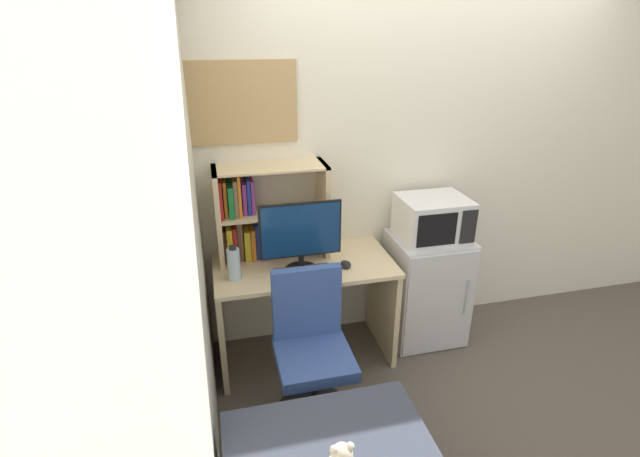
{
  "coord_description": "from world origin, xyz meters",
  "views": [
    {
      "loc": [
        -1.5,
        -2.95,
        2.18
      ],
      "look_at": [
        -0.87,
        -0.33,
        1.0
      ],
      "focal_mm": 26.22,
      "sensor_mm": 36.0,
      "label": 1
    }
  ],
  "objects_px": {
    "monitor": "(301,235)",
    "wall_corkboard": "(241,103)",
    "hutch_bookshelf": "(255,214)",
    "desk_chair": "(312,358)",
    "computer_mouse": "(346,264)",
    "microwave": "(433,218)",
    "mini_fridge": "(426,288)",
    "keyboard": "(303,272)",
    "water_bottle": "(234,263)"
  },
  "relations": [
    {
      "from": "desk_chair",
      "to": "wall_corkboard",
      "type": "height_order",
      "value": "wall_corkboard"
    },
    {
      "from": "monitor",
      "to": "water_bottle",
      "type": "relative_size",
      "value": 2.33
    },
    {
      "from": "computer_mouse",
      "to": "mini_fridge",
      "type": "height_order",
      "value": "mini_fridge"
    },
    {
      "from": "monitor",
      "to": "mini_fridge",
      "type": "bearing_deg",
      "value": 8.56
    },
    {
      "from": "computer_mouse",
      "to": "microwave",
      "type": "xyz_separation_m",
      "value": [
        0.67,
        0.16,
        0.19
      ]
    },
    {
      "from": "water_bottle",
      "to": "wall_corkboard",
      "type": "relative_size",
      "value": 0.32
    },
    {
      "from": "microwave",
      "to": "wall_corkboard",
      "type": "xyz_separation_m",
      "value": [
        -1.23,
        0.24,
        0.78
      ]
    },
    {
      "from": "water_bottle",
      "to": "mini_fridge",
      "type": "bearing_deg",
      "value": 5.86
    },
    {
      "from": "microwave",
      "to": "wall_corkboard",
      "type": "height_order",
      "value": "wall_corkboard"
    },
    {
      "from": "mini_fridge",
      "to": "microwave",
      "type": "distance_m",
      "value": 0.55
    },
    {
      "from": "hutch_bookshelf",
      "to": "computer_mouse",
      "type": "height_order",
      "value": "hutch_bookshelf"
    },
    {
      "from": "keyboard",
      "to": "water_bottle",
      "type": "distance_m",
      "value": 0.43
    },
    {
      "from": "computer_mouse",
      "to": "desk_chair",
      "type": "relative_size",
      "value": 0.1
    },
    {
      "from": "computer_mouse",
      "to": "desk_chair",
      "type": "distance_m",
      "value": 0.63
    },
    {
      "from": "desk_chair",
      "to": "wall_corkboard",
      "type": "xyz_separation_m",
      "value": [
        -0.25,
        0.81,
        1.33
      ]
    },
    {
      "from": "mini_fridge",
      "to": "microwave",
      "type": "bearing_deg",
      "value": 90.01
    },
    {
      "from": "computer_mouse",
      "to": "microwave",
      "type": "bearing_deg",
      "value": 13.59
    },
    {
      "from": "computer_mouse",
      "to": "desk_chair",
      "type": "xyz_separation_m",
      "value": [
        -0.32,
        -0.41,
        -0.36
      ]
    },
    {
      "from": "water_bottle",
      "to": "wall_corkboard",
      "type": "xyz_separation_m",
      "value": [
        0.13,
        0.38,
        0.89
      ]
    },
    {
      "from": "monitor",
      "to": "water_bottle",
      "type": "height_order",
      "value": "monitor"
    },
    {
      "from": "monitor",
      "to": "microwave",
      "type": "xyz_separation_m",
      "value": [
        0.95,
        0.15,
        -0.04
      ]
    },
    {
      "from": "monitor",
      "to": "wall_corkboard",
      "type": "relative_size",
      "value": 0.74
    },
    {
      "from": "hutch_bookshelf",
      "to": "keyboard",
      "type": "xyz_separation_m",
      "value": [
        0.25,
        -0.31,
        -0.29
      ]
    },
    {
      "from": "computer_mouse",
      "to": "microwave",
      "type": "distance_m",
      "value": 0.71
    },
    {
      "from": "keyboard",
      "to": "desk_chair",
      "type": "height_order",
      "value": "desk_chair"
    },
    {
      "from": "keyboard",
      "to": "computer_mouse",
      "type": "relative_size",
      "value": 3.74
    },
    {
      "from": "desk_chair",
      "to": "hutch_bookshelf",
      "type": "bearing_deg",
      "value": 107.18
    },
    {
      "from": "hutch_bookshelf",
      "to": "monitor",
      "type": "bearing_deg",
      "value": -47.65
    },
    {
      "from": "monitor",
      "to": "desk_chair",
      "type": "height_order",
      "value": "monitor"
    },
    {
      "from": "keyboard",
      "to": "mini_fridge",
      "type": "height_order",
      "value": "mini_fridge"
    },
    {
      "from": "desk_chair",
      "to": "keyboard",
      "type": "bearing_deg",
      "value": 85.18
    },
    {
      "from": "water_bottle",
      "to": "monitor",
      "type": "bearing_deg",
      "value": -0.42
    },
    {
      "from": "mini_fridge",
      "to": "wall_corkboard",
      "type": "xyz_separation_m",
      "value": [
        -1.23,
        0.24,
        1.33
      ]
    },
    {
      "from": "water_bottle",
      "to": "keyboard",
      "type": "bearing_deg",
      "value": -5.86
    },
    {
      "from": "microwave",
      "to": "hutch_bookshelf",
      "type": "bearing_deg",
      "value": 174.04
    },
    {
      "from": "water_bottle",
      "to": "desk_chair",
      "type": "height_order",
      "value": "water_bottle"
    },
    {
      "from": "computer_mouse",
      "to": "keyboard",
      "type": "bearing_deg",
      "value": -174.99
    },
    {
      "from": "mini_fridge",
      "to": "hutch_bookshelf",
      "type": "bearing_deg",
      "value": 173.9
    },
    {
      "from": "hutch_bookshelf",
      "to": "microwave",
      "type": "height_order",
      "value": "hutch_bookshelf"
    },
    {
      "from": "mini_fridge",
      "to": "microwave",
      "type": "relative_size",
      "value": 1.78
    },
    {
      "from": "water_bottle",
      "to": "microwave",
      "type": "bearing_deg",
      "value": 5.98
    },
    {
      "from": "monitor",
      "to": "keyboard",
      "type": "xyz_separation_m",
      "value": [
        0.0,
        -0.04,
        -0.24
      ]
    },
    {
      "from": "monitor",
      "to": "microwave",
      "type": "bearing_deg",
      "value": 8.73
    },
    {
      "from": "keyboard",
      "to": "wall_corkboard",
      "type": "xyz_separation_m",
      "value": [
        -0.28,
        0.43,
        0.98
      ]
    },
    {
      "from": "hutch_bookshelf",
      "to": "keyboard",
      "type": "distance_m",
      "value": 0.5
    },
    {
      "from": "microwave",
      "to": "wall_corkboard",
      "type": "bearing_deg",
      "value": 169.05
    },
    {
      "from": "hutch_bookshelf",
      "to": "microwave",
      "type": "xyz_separation_m",
      "value": [
        1.2,
        -0.13,
        -0.1
      ]
    },
    {
      "from": "hutch_bookshelf",
      "to": "mini_fridge",
      "type": "bearing_deg",
      "value": -6.1
    },
    {
      "from": "desk_chair",
      "to": "microwave",
      "type": "bearing_deg",
      "value": 30.32
    },
    {
      "from": "hutch_bookshelf",
      "to": "desk_chair",
      "type": "bearing_deg",
      "value": -72.82
    }
  ]
}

